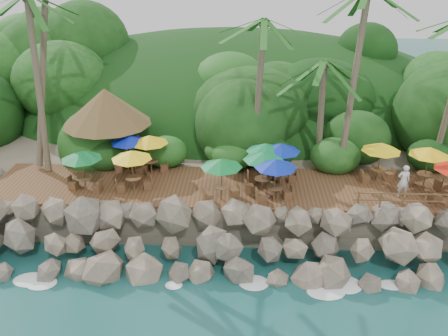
{
  "coord_description": "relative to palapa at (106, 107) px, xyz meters",
  "views": [
    {
      "loc": [
        1.03,
        -17.46,
        14.26
      ],
      "look_at": [
        0.0,
        6.0,
        3.4
      ],
      "focal_mm": 37.74,
      "sensor_mm": 36.0,
      "label": 1
    }
  ],
  "objects": [
    {
      "name": "dining_clusters",
      "position": [
        8.83,
        -3.37,
        -1.53
      ],
      "size": [
        21.53,
        5.38,
        2.37
      ],
      "color": "brown",
      "rests_on": "terrace"
    },
    {
      "name": "foam_line",
      "position": [
        7.22,
        -8.98,
        -5.76
      ],
      "size": [
        25.2,
        0.8,
        0.06
      ],
      "color": "white",
      "rests_on": "ground"
    },
    {
      "name": "land_base",
      "position": [
        7.22,
        6.72,
        -4.74
      ],
      "size": [
        32.0,
        25.2,
        2.1
      ],
      "primitive_type": "cube",
      "color": "gray",
      "rests_on": "ground"
    },
    {
      "name": "waiter",
      "position": [
        16.76,
        -4.08,
        -2.58
      ],
      "size": [
        0.67,
        0.44,
        1.82
      ],
      "primitive_type": "imported",
      "rotation": [
        0.0,
        0.0,
        3.14
      ],
      "color": "silver",
      "rests_on": "terrace"
    },
    {
      "name": "railing",
      "position": [
        17.96,
        -5.63,
        -2.88
      ],
      "size": [
        8.3,
        0.1,
        1.0
      ],
      "color": "brown",
      "rests_on": "terrace"
    },
    {
      "name": "terrace",
      "position": [
        7.22,
        -3.28,
        -3.59
      ],
      "size": [
        26.0,
        5.0,
        0.2
      ],
      "primitive_type": "cube",
      "color": "brown",
      "rests_on": "land_base"
    },
    {
      "name": "jungle_foliage",
      "position": [
        7.22,
        5.72,
        -5.79
      ],
      "size": [
        44.0,
        16.0,
        12.0
      ],
      "primitive_type": null,
      "color": "#143811",
      "rests_on": "ground"
    },
    {
      "name": "palapa",
      "position": [
        0.0,
        0.0,
        0.0
      ],
      "size": [
        5.34,
        5.34,
        4.6
      ],
      "color": "brown",
      "rests_on": "ground"
    },
    {
      "name": "jungle_hill",
      "position": [
        7.22,
        14.22,
        -5.79
      ],
      "size": [
        44.8,
        28.0,
        15.4
      ],
      "primitive_type": "ellipsoid",
      "color": "#143811",
      "rests_on": "ground"
    },
    {
      "name": "palms",
      "position": [
        8.22,
        -0.58,
        6.03
      ],
      "size": [
        29.26,
        7.1,
        14.56
      ],
      "color": "brown",
      "rests_on": "ground"
    },
    {
      "name": "seawall",
      "position": [
        7.22,
        -7.28,
        -4.64
      ],
      "size": [
        29.0,
        4.0,
        2.3
      ],
      "primitive_type": null,
      "color": "gray",
      "rests_on": "ground"
    },
    {
      "name": "ground",
      "position": [
        7.22,
        -9.28,
        -5.79
      ],
      "size": [
        140.0,
        140.0,
        0.0
      ],
      "primitive_type": "plane",
      "color": "#19514F",
      "rests_on": "ground"
    }
  ]
}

